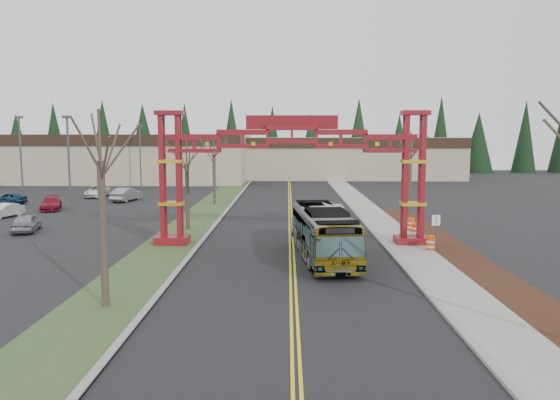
{
  "coord_description": "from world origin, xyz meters",
  "views": [
    {
      "loc": [
        -0.28,
        -17.9,
        7.24
      ],
      "look_at": [
        -0.73,
        14.43,
        3.45
      ],
      "focal_mm": 35.0,
      "sensor_mm": 36.0,
      "label": 1
    }
  ],
  "objects_px": {
    "gateway_arch": "(292,156)",
    "silver_sedan": "(331,213)",
    "parked_car_near_b": "(3,211)",
    "bare_tree_median_mid": "(187,164)",
    "barrel_mid": "(415,230)",
    "parked_car_far_a": "(126,194)",
    "transit_bus": "(323,233)",
    "light_pole_far": "(140,152)",
    "light_pole_near": "(69,157)",
    "parked_car_mid_a": "(51,203)",
    "bare_tree_median_near": "(100,162)",
    "light_pole_mid": "(21,151)",
    "parked_car_near_a": "(26,223)",
    "street_sign": "(436,226)",
    "parked_car_mid_b": "(10,198)",
    "bare_tree_right_far": "(410,157)",
    "parked_car_far_b": "(98,191)",
    "barrel_north": "(411,225)",
    "retail_building_east": "(345,157)",
    "barrel_south": "(431,244)",
    "retail_building_west": "(108,157)",
    "bare_tree_median_far": "(214,155)"
  },
  "relations": [
    {
      "from": "light_pole_far",
      "to": "light_pole_near",
      "type": "bearing_deg",
      "value": -90.7
    },
    {
      "from": "bare_tree_right_far",
      "to": "parked_car_near_b",
      "type": "bearing_deg",
      "value": 176.72
    },
    {
      "from": "light_pole_far",
      "to": "barrel_mid",
      "type": "relative_size",
      "value": 8.53
    },
    {
      "from": "retail_building_east",
      "to": "barrel_south",
      "type": "distance_m",
      "value": 64.12
    },
    {
      "from": "parked_car_near_b",
      "to": "barrel_mid",
      "type": "bearing_deg",
      "value": 2.65
    },
    {
      "from": "parked_car_mid_b",
      "to": "light_pole_mid",
      "type": "bearing_deg",
      "value": -151.06
    },
    {
      "from": "silver_sedan",
      "to": "barrel_mid",
      "type": "distance_m",
      "value": 8.94
    },
    {
      "from": "parked_car_near_a",
      "to": "parked_car_mid_b",
      "type": "height_order",
      "value": "parked_car_near_a"
    },
    {
      "from": "light_pole_mid",
      "to": "retail_building_west",
      "type": "bearing_deg",
      "value": 87.24
    },
    {
      "from": "retail_building_west",
      "to": "bare_tree_median_far",
      "type": "relative_size",
      "value": 6.17
    },
    {
      "from": "light_pole_near",
      "to": "light_pole_far",
      "type": "bearing_deg",
      "value": 89.3
    },
    {
      "from": "parked_car_far_b",
      "to": "barrel_mid",
      "type": "bearing_deg",
      "value": -44.57
    },
    {
      "from": "gateway_arch",
      "to": "bare_tree_median_mid",
      "type": "bearing_deg",
      "value": 144.3
    },
    {
      "from": "parked_car_mid_a",
      "to": "bare_tree_median_near",
      "type": "xyz_separation_m",
      "value": [
        15.63,
        -30.65,
        5.53
      ]
    },
    {
      "from": "parked_car_mid_a",
      "to": "bare_tree_median_near",
      "type": "height_order",
      "value": "bare_tree_median_near"
    },
    {
      "from": "light_pole_mid",
      "to": "bare_tree_median_near",
      "type": "bearing_deg",
      "value": -60.2
    },
    {
      "from": "bare_tree_median_mid",
      "to": "bare_tree_right_far",
      "type": "distance_m",
      "value": 18.49
    },
    {
      "from": "light_pole_far",
      "to": "parked_car_mid_b",
      "type": "bearing_deg",
      "value": -118.63
    },
    {
      "from": "retail_building_west",
      "to": "parked_car_mid_b",
      "type": "bearing_deg",
      "value": -90.29
    },
    {
      "from": "silver_sedan",
      "to": "parked_car_far_a",
      "type": "bearing_deg",
      "value": 159.56
    },
    {
      "from": "parked_car_far_a",
      "to": "barrel_mid",
      "type": "xyz_separation_m",
      "value": [
        27.26,
        -21.69,
        -0.24
      ]
    },
    {
      "from": "bare_tree_right_far",
      "to": "transit_bus",
      "type": "bearing_deg",
      "value": -120.34
    },
    {
      "from": "parked_car_mid_a",
      "to": "light_pole_near",
      "type": "height_order",
      "value": "light_pole_near"
    },
    {
      "from": "parked_car_near_b",
      "to": "bare_tree_median_mid",
      "type": "bearing_deg",
      "value": -2.04
    },
    {
      "from": "barrel_south",
      "to": "barrel_north",
      "type": "relative_size",
      "value": 0.99
    },
    {
      "from": "parked_car_near_a",
      "to": "parked_car_near_b",
      "type": "relative_size",
      "value": 1.06
    },
    {
      "from": "barrel_mid",
      "to": "parked_car_far_a",
      "type": "bearing_deg",
      "value": 141.5
    },
    {
      "from": "parked_car_near_b",
      "to": "light_pole_mid",
      "type": "xyz_separation_m",
      "value": [
        -5.62,
        15.19,
        4.89
      ]
    },
    {
      "from": "gateway_arch",
      "to": "transit_bus",
      "type": "height_order",
      "value": "gateway_arch"
    },
    {
      "from": "retail_building_west",
      "to": "barrel_south",
      "type": "relative_size",
      "value": 44.31
    },
    {
      "from": "silver_sedan",
      "to": "bare_tree_median_far",
      "type": "height_order",
      "value": "bare_tree_median_far"
    },
    {
      "from": "bare_tree_right_far",
      "to": "street_sign",
      "type": "bearing_deg",
      "value": -95.09
    },
    {
      "from": "silver_sedan",
      "to": "light_pole_mid",
      "type": "xyz_separation_m",
      "value": [
        -34.71,
        17.24,
        4.78
      ]
    },
    {
      "from": "parked_car_mid_a",
      "to": "bare_tree_median_near",
      "type": "distance_m",
      "value": 34.85
    },
    {
      "from": "parked_car_mid_a",
      "to": "barrel_mid",
      "type": "distance_m",
      "value": 35.54
    },
    {
      "from": "parked_car_far_b",
      "to": "retail_building_west",
      "type": "bearing_deg",
      "value": 99.8
    },
    {
      "from": "transit_bus",
      "to": "light_pole_far",
      "type": "xyz_separation_m",
      "value": [
        -22.5,
        43.4,
        3.56
      ]
    },
    {
      "from": "parked_car_near_a",
      "to": "street_sign",
      "type": "distance_m",
      "value": 29.98
    },
    {
      "from": "parked_car_far_a",
      "to": "light_pole_near",
      "type": "height_order",
      "value": "light_pole_near"
    },
    {
      "from": "parked_car_far_b",
      "to": "light_pole_mid",
      "type": "distance_m",
      "value": 9.69
    },
    {
      "from": "parked_car_far_b",
      "to": "bare_tree_right_far",
      "type": "xyz_separation_m",
      "value": [
        33.05,
        -18.79,
        4.83
      ]
    },
    {
      "from": "gateway_arch",
      "to": "silver_sedan",
      "type": "distance_m",
      "value": 11.74
    },
    {
      "from": "bare_tree_median_near",
      "to": "bare_tree_median_far",
      "type": "distance_m",
      "value": 34.82
    },
    {
      "from": "parked_car_near_b",
      "to": "bare_tree_median_near",
      "type": "xyz_separation_m",
      "value": [
        17.67,
        -25.48,
        5.55
      ]
    },
    {
      "from": "parked_car_near_a",
      "to": "street_sign",
      "type": "xyz_separation_m",
      "value": [
        29.05,
        -7.33,
        1.04
      ]
    },
    {
      "from": "parked_car_mid_a",
      "to": "street_sign",
      "type": "xyz_separation_m",
      "value": [
        32.52,
        -19.67,
        1.09
      ]
    },
    {
      "from": "parked_car_mid_a",
      "to": "parked_car_far_a",
      "type": "relative_size",
      "value": 0.96
    },
    {
      "from": "barrel_north",
      "to": "light_pole_far",
      "type": "bearing_deg",
      "value": 131.1
    },
    {
      "from": "parked_car_mid_b",
      "to": "barrel_south",
      "type": "height_order",
      "value": "parked_car_mid_b"
    },
    {
      "from": "parked_car_mid_b",
      "to": "bare_tree_median_near",
      "type": "distance_m",
      "value": 42.21
    }
  ]
}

